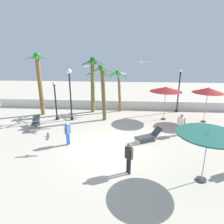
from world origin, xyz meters
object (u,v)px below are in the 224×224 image
Objects in this scene: lamp_post_0 at (55,100)px; lounge_chair_0 at (149,136)px; patio_umbrella_0 at (208,136)px; lounge_chair_1 at (35,123)px; seagull_2 at (141,62)px; seagull_0 at (124,74)px; lamp_post_2 at (70,86)px; palm_tree_1 at (103,87)px; palm_tree_3 at (119,84)px; guest_1 at (129,155)px; lamp_post_1 at (179,90)px; patio_umbrella_1 at (208,90)px; palm_tree_0 at (93,79)px; patio_umbrella_2 at (166,89)px; palm_tree_2 at (39,78)px; guest_3 at (181,123)px; guest_0 at (68,131)px; seagull_1 at (86,66)px.

lounge_chair_0 is (7.58, -3.73, -1.42)m from lamp_post_0.
patio_umbrella_0 is 12.17m from lounge_chair_1.
seagull_0 is at bearing 116.82° from seagull_2.
lamp_post_2 reaches higher than patio_umbrella_0.
palm_tree_1 is 2.99m from palm_tree_3.
lamp_post_2 is at bearing 123.32° from guest_1.
lamp_post_1 is 7.02m from seagull_0.
palm_tree_3 is 5.83m from lamp_post_1.
patio_umbrella_0 is 0.89× the size of patio_umbrella_1.
palm_tree_0 is at bearing -169.54° from palm_tree_3.
palm_tree_0 is 1.30× the size of palm_tree_3.
patio_umbrella_2 is 4.27m from seagull_0.
palm_tree_2 is (-14.53, 1.00, 0.70)m from patio_umbrella_1.
palm_tree_0 is 0.93× the size of palm_tree_2.
palm_tree_1 is 3.07× the size of guest_3.
guest_3 is (7.57, 2.11, 0.01)m from guest_0.
seagull_0 is 1.04× the size of seagull_2.
seagull_2 is (1.10, -2.18, 0.96)m from seagull_0.
palm_tree_2 reaches higher than lamp_post_0.
patio_umbrella_0 is 4.84m from lounge_chair_0.
palm_tree_3 is at bearing -178.54° from lamp_post_1.
guest_3 is at bearing -35.55° from palm_tree_0.
seagull_2 reaches higher than lamp_post_2.
palm_tree_2 is 8.07m from seagull_0.
guest_0 is 1.25× the size of seagull_2.
lounge_chair_0 is (2.30, -6.75, -2.33)m from palm_tree_3.
guest_3 is (2.39, 1.20, 0.54)m from lounge_chair_0.
palm_tree_0 is at bearing 50.27° from lounge_chair_1.
patio_umbrella_0 is at bearing -28.18° from lounge_chair_1.
patio_umbrella_2 is 0.88× the size of lamp_post_0.
patio_umbrella_2 is at bearing 15.27° from lounge_chair_1.
guest_1 is (4.90, -7.45, -1.99)m from lamp_post_2.
patio_umbrella_2 is (-3.30, 0.41, -0.03)m from patio_umbrella_1.
palm_tree_3 is at bearing 37.16° from lamp_post_2.
seagull_1 is (-3.29, 2.08, 0.37)m from seagull_0.
lamp_post_2 is 4.81× the size of seagull_1.
seagull_1 is (-2.76, -1.98, 1.81)m from palm_tree_3.
lamp_post_1 is (11.08, 3.17, 0.42)m from lamp_post_0.
patio_umbrella_2 is 1.82× the size of guest_1.
guest_1 is at bearing -129.56° from patio_umbrella_1.
palm_tree_3 is 3.20× the size of seagull_0.
patio_umbrella_2 is 1.91× the size of guest_3.
guest_1 is 1.05× the size of guest_3.
lounge_chair_1 is at bearing 168.90° from lounge_chair_0.
seagull_1 is at bearing 154.39° from guest_3.
guest_1 reaches higher than guest_0.
patio_umbrella_1 is 7.20m from seagull_2.
seagull_1 is (4.37, -0.34, 1.11)m from palm_tree_2.
seagull_0 is (-5.28, -4.21, 1.93)m from lamp_post_1.
guest_0 is at bearing -110.64° from palm_tree_3.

